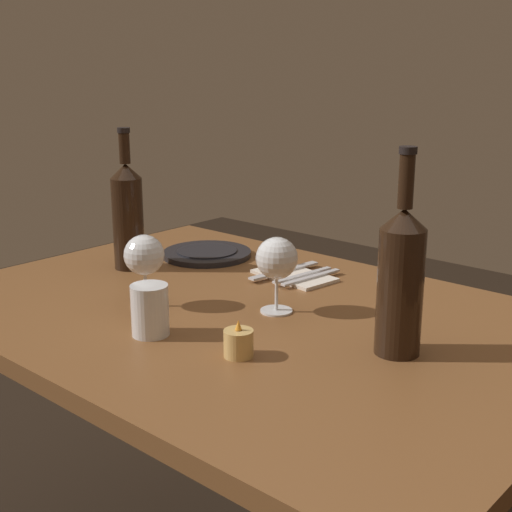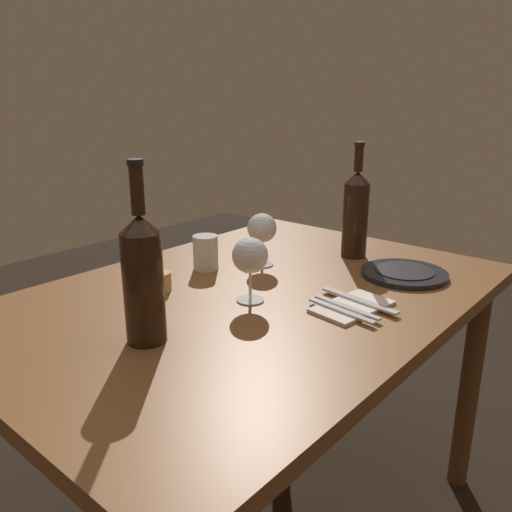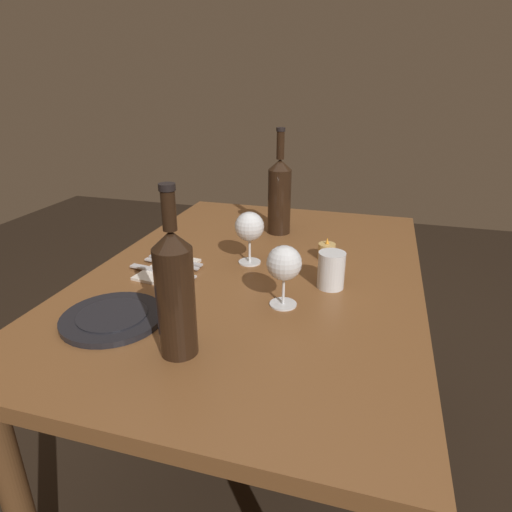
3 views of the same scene
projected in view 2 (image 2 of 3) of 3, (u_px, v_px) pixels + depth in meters
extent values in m
cube|color=brown|center=(253.00, 298.00, 1.29)|extent=(1.30, 0.90, 0.04)
cylinder|color=brown|center=(469.00, 386.00, 1.59)|extent=(0.06, 0.06, 0.70)
cylinder|color=brown|center=(276.00, 319.00, 2.06)|extent=(0.06, 0.06, 0.70)
cylinder|color=white|center=(250.00, 300.00, 1.23)|extent=(0.07, 0.07, 0.00)
cylinder|color=white|center=(250.00, 285.00, 1.22)|extent=(0.01, 0.01, 0.07)
sphere|color=white|center=(250.00, 255.00, 1.20)|extent=(0.08, 0.08, 0.08)
cylinder|color=maroon|center=(250.00, 259.00, 1.20)|extent=(0.07, 0.07, 0.01)
cylinder|color=white|center=(262.00, 264.00, 1.49)|extent=(0.07, 0.07, 0.00)
cylinder|color=white|center=(262.00, 252.00, 1.48)|extent=(0.01, 0.01, 0.07)
sphere|color=white|center=(262.00, 228.00, 1.45)|extent=(0.08, 0.08, 0.08)
cylinder|color=maroon|center=(262.00, 228.00, 1.46)|extent=(0.07, 0.07, 0.03)
cylinder|color=black|center=(144.00, 288.00, 1.00)|extent=(0.08, 0.08, 0.22)
cone|color=black|center=(139.00, 224.00, 0.96)|extent=(0.08, 0.08, 0.03)
cylinder|color=black|center=(137.00, 190.00, 0.94)|extent=(0.03, 0.03, 0.09)
cylinder|color=black|center=(135.00, 162.00, 0.93)|extent=(0.03, 0.03, 0.01)
cylinder|color=black|center=(355.00, 221.00, 1.54)|extent=(0.08, 0.08, 0.22)
cone|color=black|center=(358.00, 177.00, 1.50)|extent=(0.08, 0.08, 0.03)
cylinder|color=black|center=(359.00, 159.00, 1.48)|extent=(0.03, 0.03, 0.07)
cylinder|color=black|center=(360.00, 144.00, 1.47)|extent=(0.03, 0.03, 0.01)
cylinder|color=white|center=(206.00, 252.00, 1.44)|extent=(0.07, 0.07, 0.10)
cylinder|color=silver|center=(206.00, 258.00, 1.44)|extent=(0.06, 0.06, 0.06)
cylinder|color=#DBB266|center=(161.00, 281.00, 1.29)|extent=(0.05, 0.05, 0.05)
cylinder|color=white|center=(161.00, 284.00, 1.29)|extent=(0.04, 0.04, 0.03)
cone|color=#F99E2D|center=(160.00, 269.00, 1.28)|extent=(0.01, 0.01, 0.02)
cylinder|color=black|center=(404.00, 274.00, 1.40)|extent=(0.23, 0.23, 0.01)
cylinder|color=black|center=(404.00, 271.00, 1.39)|extent=(0.16, 0.16, 0.00)
cube|color=silver|center=(352.00, 307.00, 1.19)|extent=(0.20, 0.13, 0.01)
cube|color=silver|center=(347.00, 307.00, 1.17)|extent=(0.04, 0.18, 0.00)
cube|color=silver|center=(341.00, 311.00, 1.15)|extent=(0.04, 0.18, 0.00)
cube|color=silver|center=(359.00, 300.00, 1.21)|extent=(0.05, 0.21, 0.00)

